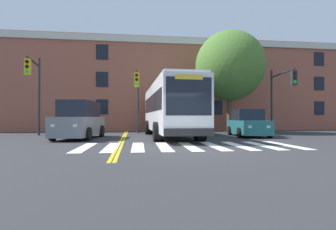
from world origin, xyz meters
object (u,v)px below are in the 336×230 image
object	(u,v)px
car_teal_far_lane	(248,124)
traffic_light_overhead	(138,91)
car_grey_near_lane	(80,121)
traffic_light_near_corner	(281,89)
city_bus	(169,108)
car_navy_behind_bus	(159,122)
street_tree_curbside_large	(230,66)
traffic_light_far_corner	(35,83)

from	to	relation	value
car_teal_far_lane	traffic_light_overhead	size ratio (longest dim) A/B	0.92
car_grey_near_lane	traffic_light_near_corner	size ratio (longest dim) A/B	0.99
city_bus	traffic_light_near_corner	world-z (taller)	traffic_light_near_corner
car_grey_near_lane	car_navy_behind_bus	xyz separation A→B (m)	(5.84, 10.02, -0.25)
car_grey_near_lane	street_tree_curbside_large	bearing A→B (deg)	22.18
car_teal_far_lane	traffic_light_overhead	bearing A→B (deg)	157.87
car_grey_near_lane	traffic_light_overhead	distance (m)	5.58
traffic_light_far_corner	street_tree_curbside_large	bearing A→B (deg)	9.09
car_navy_behind_bus	street_tree_curbside_large	world-z (taller)	street_tree_curbside_large
car_grey_near_lane	street_tree_curbside_large	world-z (taller)	street_tree_curbside_large
car_teal_far_lane	street_tree_curbside_large	xyz separation A→B (m)	(0.22, 4.03, 4.81)
car_navy_behind_bus	street_tree_curbside_large	distance (m)	9.08
city_bus	car_grey_near_lane	bearing A→B (deg)	-168.95
car_teal_far_lane	traffic_light_far_corner	size ratio (longest dim) A/B	0.82
city_bus	car_grey_near_lane	size ratio (longest dim) A/B	2.30
traffic_light_far_corner	street_tree_curbside_large	world-z (taller)	street_tree_curbside_large
car_navy_behind_bus	traffic_light_far_corner	bearing A→B (deg)	-139.98
car_grey_near_lane	traffic_light_near_corner	xyz separation A→B (m)	(14.29, 1.89, 2.33)
traffic_light_far_corner	traffic_light_overhead	distance (m)	7.13
traffic_light_far_corner	traffic_light_overhead	bearing A→B (deg)	11.17
traffic_light_overhead	car_grey_near_lane	bearing A→B (deg)	-134.53
car_grey_near_lane	traffic_light_far_corner	size ratio (longest dim) A/B	0.91
car_teal_far_lane	car_grey_near_lane	bearing A→B (deg)	-177.01
city_bus	street_tree_curbside_large	bearing A→B (deg)	31.88
car_teal_far_lane	traffic_light_overhead	world-z (taller)	traffic_light_overhead
city_bus	traffic_light_overhead	world-z (taller)	traffic_light_overhead
city_bus	car_navy_behind_bus	distance (m)	8.98
traffic_light_far_corner	car_teal_far_lane	bearing A→B (deg)	-6.60
traffic_light_near_corner	street_tree_curbside_large	size ratio (longest dim) A/B	0.60
car_teal_far_lane	traffic_light_near_corner	world-z (taller)	traffic_light_near_corner
traffic_light_near_corner	traffic_light_far_corner	world-z (taller)	traffic_light_far_corner
traffic_light_far_corner	car_navy_behind_bus	bearing A→B (deg)	40.02
city_bus	car_teal_far_lane	distance (m)	5.55
car_navy_behind_bus	traffic_light_near_corner	distance (m)	12.01
car_navy_behind_bus	traffic_light_overhead	world-z (taller)	traffic_light_overhead
city_bus	car_teal_far_lane	size ratio (longest dim) A/B	2.56
car_teal_far_lane	traffic_light_far_corner	world-z (taller)	traffic_light_far_corner
street_tree_curbside_large	city_bus	bearing A→B (deg)	-148.12
car_teal_far_lane	traffic_light_overhead	xyz separation A→B (m)	(-7.52, 3.06, 2.50)
car_navy_behind_bus	traffic_light_near_corner	size ratio (longest dim) A/B	0.74
traffic_light_near_corner	traffic_light_far_corner	size ratio (longest dim) A/B	0.92
car_grey_near_lane	traffic_light_overhead	xyz separation A→B (m)	(3.58, 3.64, 2.25)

